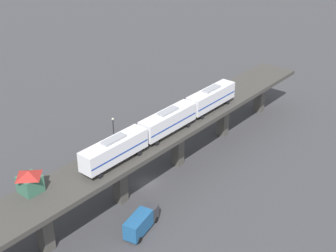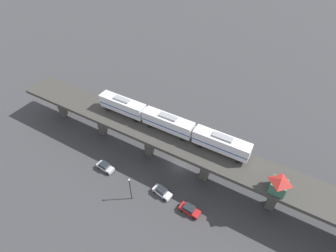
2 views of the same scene
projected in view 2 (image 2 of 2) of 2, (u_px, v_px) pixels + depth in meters
ground_plane at (179, 166)px, 63.29m from camera, size 400.00×400.00×0.00m
elevated_viaduct at (180, 145)px, 58.32m from camera, size 12.93×92.30×8.76m
subway_train at (168, 123)px, 58.05m from camera, size 4.66×37.29×4.45m
signal_hut at (279, 185)px, 46.81m from camera, size 3.37×3.37×3.40m
street_car_white at (162, 192)px, 56.89m from camera, size 2.70×4.68×1.89m
street_car_red at (190, 210)px, 53.73m from camera, size 2.32×4.57×1.89m
street_car_silver at (105, 167)px, 62.00m from camera, size 2.37×4.59×1.89m
delivery_truck at (231, 156)px, 63.40m from camera, size 3.45×7.48×3.20m
street_lamp at (130, 188)px, 53.96m from camera, size 0.44×0.44×6.94m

